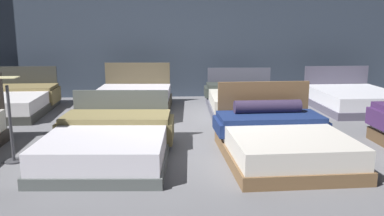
% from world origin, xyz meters
% --- Properties ---
extents(ground_plane, '(18.00, 18.00, 0.02)m').
position_xyz_m(ground_plane, '(0.00, 0.00, -0.01)').
color(ground_plane, slate).
extents(showroom_back_wall, '(18.00, 0.06, 3.50)m').
position_xyz_m(showroom_back_wall, '(0.00, 3.44, 1.75)').
color(showroom_back_wall, '#333D4C').
rests_on(showroom_back_wall, ground_plane).
extents(bed_1, '(1.70, 2.13, 0.78)m').
position_xyz_m(bed_1, '(-1.15, -1.31, 0.22)').
color(bed_1, '#555B59').
rests_on(bed_1, ground_plane).
extents(bed_2, '(1.64, 2.07, 0.92)m').
position_xyz_m(bed_2, '(1.14, -1.41, 0.24)').
color(bed_2, brown).
rests_on(bed_2, ground_plane).
extents(bed_4, '(1.54, 2.20, 0.86)m').
position_xyz_m(bed_4, '(-3.59, 1.68, 0.22)').
color(bed_4, '#343531').
rests_on(bed_4, ground_plane).
extents(bed_5, '(1.67, 2.24, 0.93)m').
position_xyz_m(bed_5, '(-1.15, 1.62, 0.23)').
color(bed_5, brown).
rests_on(bed_5, ground_plane).
extents(bed_6, '(1.66, 2.19, 0.80)m').
position_xyz_m(bed_6, '(1.24, 1.70, 0.21)').
color(bed_6, '#4E4F60').
rests_on(bed_6, ground_plane).
extents(bed_7, '(1.66, 2.04, 0.84)m').
position_xyz_m(bed_7, '(3.57, 1.64, 0.21)').
color(bed_7, '#504D5F').
rests_on(bed_7, ground_plane).
extents(price_sign, '(0.28, 0.24, 1.12)m').
position_xyz_m(price_sign, '(-2.40, -1.40, 0.44)').
color(price_sign, '#3F3F44').
rests_on(price_sign, ground_plane).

